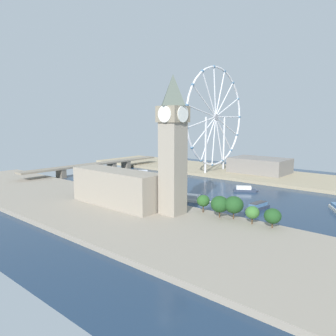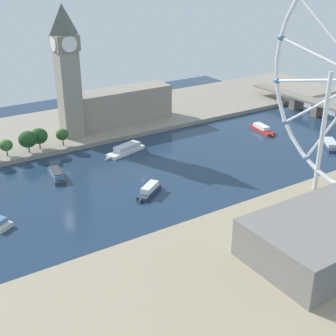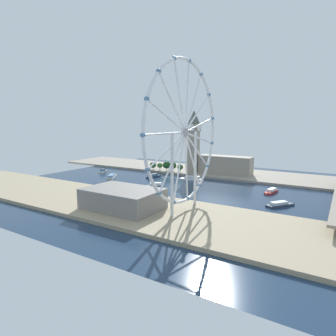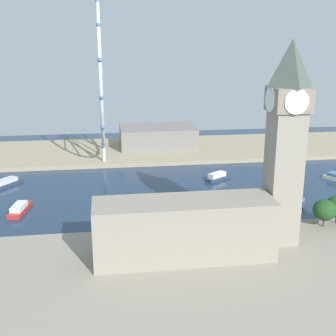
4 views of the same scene
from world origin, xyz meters
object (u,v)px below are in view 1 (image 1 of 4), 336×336
riverside_hall (260,165)px  tour_boat_1 (119,180)px  parliament_block (117,188)px  river_bridge (96,166)px  tour_boat_2 (257,207)px  tour_boat_6 (139,172)px  clock_tower (173,143)px  tour_boat_3 (189,198)px  tour_boat_4 (245,189)px  ferris_wheel (216,117)px

riverside_hall → tour_boat_1: bearing=145.3°
parliament_block → riverside_hall: (204.77, -13.47, -4.15)m
river_bridge → tour_boat_2: river_bridge is taller
parliament_block → river_bridge: parliament_block is taller
parliament_block → tour_boat_6: (117.94, 97.37, -13.81)m
clock_tower → tour_boat_3: bearing=24.1°
tour_boat_2 → riverside_hall: bearing=-147.3°
tour_boat_3 → tour_boat_2: bearing=-3.8°
river_bridge → tour_boat_4: 189.51m
tour_boat_2 → tour_boat_4: 59.46m
tour_boat_3 → riverside_hall: bearing=78.3°
riverside_hall → tour_boat_3: 153.14m
river_bridge → tour_boat_1: size_ratio=6.93×
tour_boat_1 → tour_boat_2: bearing=-83.6°
tour_boat_1 → clock_tower: bearing=-107.6°
clock_tower → ferris_wheel: (171.72, 78.21, 17.22)m
ferris_wheel → tour_boat_1: bearing=157.0°
riverside_hall → clock_tower: bearing=-170.7°
tour_boat_1 → tour_boat_4: 129.78m
tour_boat_6 → riverside_hall: bearing=164.6°
riverside_hall → river_bridge: bearing=125.7°
ferris_wheel → tour_boat_4: (-68.51, -76.25, -64.36)m
tour_boat_1 → tour_boat_3: bearing=-91.1°
tour_boat_4 → tour_boat_6: size_ratio=0.76×
tour_boat_2 → river_bridge: bearing=-89.1°
clock_tower → ferris_wheel: size_ratio=0.73×
tour_boat_1 → parliament_block: bearing=-123.0°
tour_boat_1 → ferris_wheel: bearing=-14.3°
river_bridge → tour_boat_1: bearing=-107.5°
river_bridge → tour_boat_6: 54.75m
clock_tower → tour_boat_3: (43.52, 19.46, -47.05)m
river_bridge → ferris_wheel: bearing=-51.4°
river_bridge → tour_boat_1: (-20.58, -65.30, -6.45)m
ferris_wheel → tour_boat_4: 121.04m
tour_boat_3 → tour_boat_4: (59.69, -17.50, -0.09)m
clock_tower → tour_boat_6: size_ratio=3.17×
tour_boat_3 → clock_tower: bearing=-82.3°
parliament_block → tour_boat_4: parliament_block is taller
riverside_hall → river_bridge: size_ratio=0.33×
parliament_block → tour_boat_1: 107.08m
tour_boat_2 → tour_boat_3: (-11.77, 52.70, 0.08)m
tour_boat_6 → ferris_wheel: bearing=170.6°
tour_boat_3 → river_bridge: bearing=150.8°
clock_tower → tour_boat_6: clock_tower is taller
riverside_hall → tour_boat_3: riverside_hall is taller
parliament_block → tour_boat_4: 121.04m
tour_boat_1 → tour_boat_4: (41.54, -122.95, 0.23)m
ferris_wheel → tour_boat_1: 135.89m
tour_boat_1 → tour_boat_4: tour_boat_4 is taller
tour_boat_2 → tour_boat_6: size_ratio=0.97×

